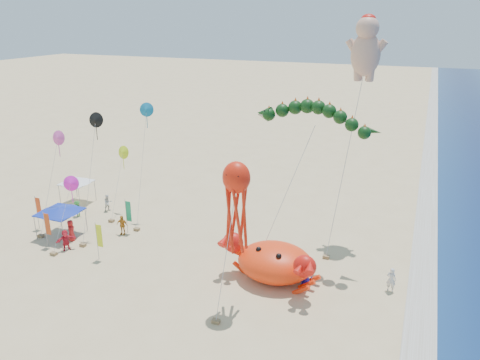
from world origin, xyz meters
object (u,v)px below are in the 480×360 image
(cherub_kite, at_px, (366,46))
(canopy_blue, at_px, (59,210))
(crab_inflatable, at_px, (275,261))
(octopus_kite, at_px, (236,200))
(canopy_white, at_px, (76,181))
(dragon_kite, at_px, (314,120))

(cherub_kite, relative_size, canopy_blue, 5.23)
(crab_inflatable, distance_m, octopus_kite, 7.38)
(cherub_kite, distance_m, canopy_white, 30.86)
(cherub_kite, bearing_deg, octopus_kite, -111.00)
(dragon_kite, relative_size, canopy_blue, 3.44)
(dragon_kite, distance_m, canopy_blue, 23.22)
(cherub_kite, xyz_separation_m, octopus_kite, (-5.35, -13.94, -8.60))
(cherub_kite, xyz_separation_m, canopy_white, (-27.43, -3.43, -13.72))
(octopus_kite, distance_m, canopy_white, 24.98)
(crab_inflatable, distance_m, canopy_white, 24.42)
(crab_inflatable, xyz_separation_m, canopy_white, (-23.49, 6.60, 0.97))
(octopus_kite, height_order, canopy_blue, octopus_kite)
(dragon_kite, distance_m, octopus_kite, 9.78)
(crab_inflatable, xyz_separation_m, canopy_blue, (-19.70, -0.06, 0.97))
(cherub_kite, distance_m, canopy_blue, 29.14)
(crab_inflatable, relative_size, canopy_blue, 2.14)
(octopus_kite, distance_m, canopy_blue, 19.38)
(octopus_kite, bearing_deg, dragon_kite, 72.90)
(dragon_kite, bearing_deg, canopy_blue, -166.99)
(cherub_kite, height_order, canopy_blue, cherub_kite)
(crab_inflatable, relative_size, canopy_white, 2.53)
(canopy_blue, relative_size, canopy_white, 1.18)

